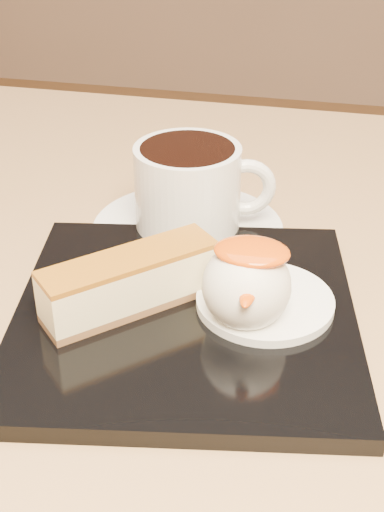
% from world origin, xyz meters
% --- Properties ---
extents(table, '(0.80, 0.80, 0.72)m').
position_xyz_m(table, '(0.00, 0.00, 0.56)').
color(table, black).
rests_on(table, ground).
extents(dessert_plate, '(0.25, 0.25, 0.01)m').
position_xyz_m(dessert_plate, '(0.05, -0.02, 0.73)').
color(dessert_plate, black).
rests_on(dessert_plate, table).
extents(cheesecake, '(0.11, 0.10, 0.04)m').
position_xyz_m(cheesecake, '(0.02, -0.03, 0.75)').
color(cheesecake, brown).
rests_on(cheesecake, dessert_plate).
extents(cream_smear, '(0.09, 0.09, 0.01)m').
position_xyz_m(cream_smear, '(0.10, -0.01, 0.73)').
color(cream_smear, white).
rests_on(cream_smear, dessert_plate).
extents(ice_cream_scoop, '(0.06, 0.06, 0.06)m').
position_xyz_m(ice_cream_scoop, '(0.09, -0.03, 0.76)').
color(ice_cream_scoop, white).
rests_on(ice_cream_scoop, cream_smear).
extents(mango_sauce, '(0.05, 0.04, 0.01)m').
position_xyz_m(mango_sauce, '(0.10, -0.02, 0.78)').
color(mango_sauce, '#DB4A06').
rests_on(mango_sauce, ice_cream_scoop).
extents(mint_sprig, '(0.03, 0.02, 0.00)m').
position_xyz_m(mint_sprig, '(0.07, 0.02, 0.74)').
color(mint_sprig, '#287C39').
rests_on(mint_sprig, cream_smear).
extents(saucer, '(0.15, 0.15, 0.01)m').
position_xyz_m(saucer, '(0.03, 0.09, 0.72)').
color(saucer, white).
rests_on(saucer, table).
extents(coffee_cup, '(0.11, 0.08, 0.07)m').
position_xyz_m(coffee_cup, '(0.03, 0.09, 0.76)').
color(coffee_cup, white).
rests_on(coffee_cup, saucer).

